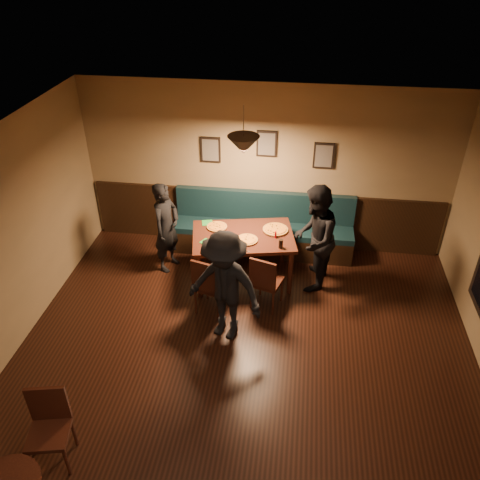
{
  "coord_description": "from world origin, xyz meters",
  "views": [
    {
      "loc": [
        0.55,
        -3.76,
        4.75
      ],
      "look_at": [
        -0.23,
        2.03,
        0.95
      ],
      "focal_mm": 36.54,
      "sensor_mm": 36.0,
      "label": 1
    }
  ],
  "objects_px": {
    "booth_bench": "(263,226)",
    "chair_near_left": "(212,283)",
    "chair_near_right": "(267,280)",
    "diner_left": "(166,227)",
    "diner_front": "(225,287)",
    "tabasco_bottle": "(276,234)",
    "diner_right": "(314,239)",
    "soda_glass": "(281,244)",
    "cafe_chair_far": "(48,433)",
    "dining_table": "(243,257)"
  },
  "relations": [
    {
      "from": "dining_table",
      "to": "diner_left",
      "type": "xyz_separation_m",
      "value": [
        -1.23,
        0.16,
        0.35
      ]
    },
    {
      "from": "chair_near_left",
      "to": "chair_near_right",
      "type": "xyz_separation_m",
      "value": [
        0.77,
        0.21,
        -0.02
      ]
    },
    {
      "from": "dining_table",
      "to": "chair_near_left",
      "type": "distance_m",
      "value": 0.87
    },
    {
      "from": "booth_bench",
      "to": "chair_near_left",
      "type": "xyz_separation_m",
      "value": [
        -0.57,
        -1.61,
        -0.03
      ]
    },
    {
      "from": "dining_table",
      "to": "diner_right",
      "type": "relative_size",
      "value": 0.9
    },
    {
      "from": "diner_front",
      "to": "tabasco_bottle",
      "type": "relative_size",
      "value": 12.22
    },
    {
      "from": "diner_right",
      "to": "soda_glass",
      "type": "xyz_separation_m",
      "value": [
        -0.48,
        -0.25,
        0.03
      ]
    },
    {
      "from": "booth_bench",
      "to": "dining_table",
      "type": "height_order",
      "value": "booth_bench"
    },
    {
      "from": "tabasco_bottle",
      "to": "diner_right",
      "type": "bearing_deg",
      "value": 0.29
    },
    {
      "from": "booth_bench",
      "to": "chair_near_right",
      "type": "height_order",
      "value": "booth_bench"
    },
    {
      "from": "dining_table",
      "to": "diner_right",
      "type": "bearing_deg",
      "value": -11.76
    },
    {
      "from": "booth_bench",
      "to": "chair_near_left",
      "type": "distance_m",
      "value": 1.71
    },
    {
      "from": "dining_table",
      "to": "soda_glass",
      "type": "xyz_separation_m",
      "value": [
        0.58,
        -0.26,
        0.47
      ]
    },
    {
      "from": "booth_bench",
      "to": "dining_table",
      "type": "relative_size",
      "value": 1.99
    },
    {
      "from": "chair_near_left",
      "to": "tabasco_bottle",
      "type": "height_order",
      "value": "tabasco_bottle"
    },
    {
      "from": "diner_right",
      "to": "tabasco_bottle",
      "type": "relative_size",
      "value": 12.75
    },
    {
      "from": "diner_front",
      "to": "soda_glass",
      "type": "bearing_deg",
      "value": 75.39
    },
    {
      "from": "diner_left",
      "to": "diner_right",
      "type": "height_order",
      "value": "diner_right"
    },
    {
      "from": "booth_bench",
      "to": "chair_near_right",
      "type": "distance_m",
      "value": 1.41
    },
    {
      "from": "booth_bench",
      "to": "diner_left",
      "type": "bearing_deg",
      "value": -155.94
    },
    {
      "from": "diner_left",
      "to": "diner_front",
      "type": "height_order",
      "value": "diner_front"
    },
    {
      "from": "diner_front",
      "to": "soda_glass",
      "type": "relative_size",
      "value": 11.79
    },
    {
      "from": "diner_front",
      "to": "tabasco_bottle",
      "type": "height_order",
      "value": "diner_front"
    },
    {
      "from": "chair_near_left",
      "to": "tabasco_bottle",
      "type": "relative_size",
      "value": 7.11
    },
    {
      "from": "diner_right",
      "to": "soda_glass",
      "type": "distance_m",
      "value": 0.54
    },
    {
      "from": "booth_bench",
      "to": "soda_glass",
      "type": "distance_m",
      "value": 1.19
    },
    {
      "from": "cafe_chair_far",
      "to": "chair_near_right",
      "type": "bearing_deg",
      "value": -137.1
    },
    {
      "from": "booth_bench",
      "to": "soda_glass",
      "type": "bearing_deg",
      "value": -71.9
    },
    {
      "from": "diner_left",
      "to": "diner_front",
      "type": "bearing_deg",
      "value": -121.35
    },
    {
      "from": "chair_near_right",
      "to": "diner_left",
      "type": "height_order",
      "value": "diner_left"
    },
    {
      "from": "diner_right",
      "to": "soda_glass",
      "type": "height_order",
      "value": "diner_right"
    },
    {
      "from": "dining_table",
      "to": "chair_near_left",
      "type": "xyz_separation_m",
      "value": [
        -0.34,
        -0.79,
        0.07
      ]
    },
    {
      "from": "diner_front",
      "to": "cafe_chair_far",
      "type": "distance_m",
      "value": 2.59
    },
    {
      "from": "diner_left",
      "to": "diner_front",
      "type": "distance_m",
      "value": 1.84
    },
    {
      "from": "diner_front",
      "to": "chair_near_right",
      "type": "bearing_deg",
      "value": 72.23
    },
    {
      "from": "chair_near_right",
      "to": "soda_glass",
      "type": "bearing_deg",
      "value": 81.82
    },
    {
      "from": "booth_bench",
      "to": "diner_right",
      "type": "height_order",
      "value": "diner_right"
    },
    {
      "from": "diner_front",
      "to": "tabasco_bottle",
      "type": "distance_m",
      "value": 1.38
    },
    {
      "from": "chair_near_left",
      "to": "cafe_chair_far",
      "type": "distance_m",
      "value": 2.85
    },
    {
      "from": "dining_table",
      "to": "diner_right",
      "type": "distance_m",
      "value": 1.15
    },
    {
      "from": "booth_bench",
      "to": "diner_right",
      "type": "xyz_separation_m",
      "value": [
        0.83,
        -0.82,
        0.34
      ]
    },
    {
      "from": "tabasco_bottle",
      "to": "cafe_chair_far",
      "type": "distance_m",
      "value": 3.95
    },
    {
      "from": "soda_glass",
      "to": "tabasco_bottle",
      "type": "height_order",
      "value": "soda_glass"
    },
    {
      "from": "diner_left",
      "to": "cafe_chair_far",
      "type": "xyz_separation_m",
      "value": [
        -0.3,
        -3.54,
        -0.3
      ]
    },
    {
      "from": "chair_near_left",
      "to": "tabasco_bottle",
      "type": "bearing_deg",
      "value": 59.38
    },
    {
      "from": "diner_front",
      "to": "tabasco_bottle",
      "type": "bearing_deg",
      "value": 84.38
    },
    {
      "from": "cafe_chair_far",
      "to": "soda_glass",
      "type": "bearing_deg",
      "value": -136.23
    },
    {
      "from": "soda_glass",
      "to": "tabasco_bottle",
      "type": "distance_m",
      "value": 0.27
    },
    {
      "from": "soda_glass",
      "to": "cafe_chair_far",
      "type": "distance_m",
      "value": 3.79
    },
    {
      "from": "chair_near_left",
      "to": "diner_front",
      "type": "height_order",
      "value": "diner_front"
    }
  ]
}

